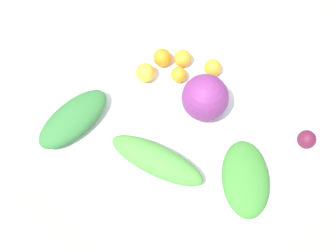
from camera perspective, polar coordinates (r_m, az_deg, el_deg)
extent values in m
plane|color=#B2A899|center=(2.15, 0.00, -9.39)|extent=(8.00, 8.00, 0.00)
cube|color=silver|center=(1.46, 0.00, -0.62)|extent=(1.21, 0.98, 0.03)
cylinder|color=olive|center=(1.94, -21.11, -5.19)|extent=(0.06, 0.06, 0.73)
cylinder|color=olive|center=(2.15, -4.10, 11.25)|extent=(0.06, 0.06, 0.73)
cylinder|color=olive|center=(1.93, 21.23, -5.88)|extent=(0.06, 0.06, 0.73)
sphere|color=#7A2D75|center=(1.41, 5.67, 4.32)|extent=(0.18, 0.18, 0.18)
ellipsoid|color=#3D8433|center=(1.36, 11.70, -7.81)|extent=(0.31, 0.33, 0.08)
ellipsoid|color=#337538|center=(1.47, -14.19, 1.12)|extent=(0.16, 0.32, 0.08)
ellipsoid|color=#4C933D|center=(1.35, -1.76, -5.20)|extent=(0.38, 0.19, 0.08)
sphere|color=#5B1933|center=(1.48, 20.36, -1.91)|extent=(0.07, 0.07, 0.07)
sphere|color=orange|center=(1.53, 1.66, 7.82)|extent=(0.07, 0.07, 0.07)
sphere|color=orange|center=(1.58, -0.88, 10.39)|extent=(0.08, 0.08, 0.08)
sphere|color=#F9A833|center=(1.53, -3.48, 8.12)|extent=(0.08, 0.08, 0.08)
sphere|color=orange|center=(1.56, 6.81, 8.82)|extent=(0.07, 0.07, 0.07)
sphere|color=orange|center=(1.58, 2.23, 10.30)|extent=(0.07, 0.07, 0.07)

